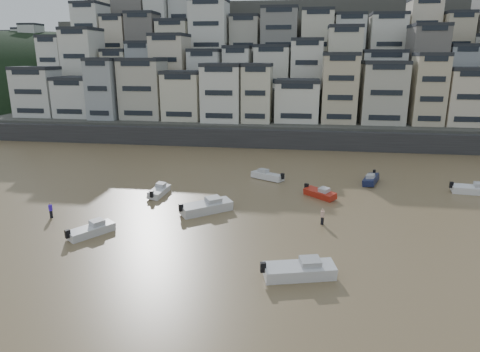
% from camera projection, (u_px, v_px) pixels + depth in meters
% --- Properties ---
extents(sea_strip, '(340.00, 340.00, 0.00)m').
position_uv_depth(sea_strip, '(2.00, 99.00, 175.06)').
color(sea_strip, '#4A626A').
rests_on(sea_strip, ground).
extents(harbor_wall, '(140.00, 3.00, 3.50)m').
position_uv_depth(harbor_wall, '(287.00, 139.00, 81.35)').
color(harbor_wall, '#38383A').
rests_on(harbor_wall, ground).
extents(hillside, '(141.04, 66.00, 50.00)m').
position_uv_depth(hillside, '(312.00, 71.00, 115.53)').
color(hillside, '#4C4C47').
rests_on(hillside, ground).
extents(headland, '(216.00, 135.00, 53.33)m').
position_uv_depth(headland, '(19.00, 102.00, 163.39)').
color(headland, black).
rests_on(headland, ground).
extents(boat_f, '(1.87, 5.04, 1.35)m').
position_uv_depth(boat_f, '(159.00, 190.00, 53.93)').
color(boat_f, white).
rests_on(boat_f, ground).
extents(boat_e, '(4.55, 4.31, 1.29)m').
position_uv_depth(boat_e, '(320.00, 192.00, 53.11)').
color(boat_e, '#B12415').
rests_on(boat_e, ground).
extents(boat_a, '(6.51, 3.61, 1.69)m').
position_uv_depth(boat_a, '(300.00, 268.00, 33.75)').
color(boat_a, silver).
rests_on(boat_a, ground).
extents(boat_h, '(5.47, 4.08, 1.44)m').
position_uv_depth(boat_h, '(268.00, 174.00, 60.83)').
color(boat_h, silver).
rests_on(boat_h, ground).
extents(boat_j, '(4.16, 5.09, 1.37)m').
position_uv_depth(boat_j, '(91.00, 229.00, 41.90)').
color(boat_j, silver).
rests_on(boat_j, ground).
extents(boat_g, '(5.65, 2.39, 1.50)m').
position_uv_depth(boat_g, '(473.00, 188.00, 54.46)').
color(boat_g, white).
rests_on(boat_g, ground).
extents(boat_c, '(6.36, 5.68, 1.76)m').
position_uv_depth(boat_c, '(206.00, 205.00, 47.88)').
color(boat_c, silver).
rests_on(boat_c, ground).
extents(boat_i, '(3.18, 5.42, 1.40)m').
position_uv_depth(boat_i, '(371.00, 178.00, 58.99)').
color(boat_i, '#151D43').
rests_on(boat_i, ground).
extents(person_blue, '(0.44, 0.44, 1.74)m').
position_uv_depth(person_blue, '(51.00, 210.00, 46.36)').
color(person_blue, '#3D1DDA').
rests_on(person_blue, ground).
extents(person_pink, '(0.44, 0.44, 1.74)m').
position_uv_depth(person_pink, '(322.00, 217.00, 44.51)').
color(person_pink, '#D5A796').
rests_on(person_pink, ground).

